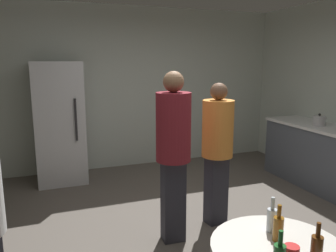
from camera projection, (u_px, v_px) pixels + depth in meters
The scene contains 10 objects.
ground_plane at pixel (196, 240), 3.47m from camera, with size 5.20×5.20×0.10m, color #5B544C.
wall_back at pixel (132, 88), 5.63m from camera, with size 5.32×0.06×2.70m, color beige.
refrigerator at pixel (60, 123), 4.90m from camera, with size 0.70×0.68×1.80m.
kitchen_counter at pixel (320, 156), 4.77m from camera, with size 0.64×1.78×0.90m.
kettle at pixel (319, 121), 4.68m from camera, with size 0.24×0.17×0.18m.
beer_bottle_amber at pixel (278, 228), 1.97m from camera, with size 0.06×0.06×0.23m.
beer_bottle_brown at pixel (317, 248), 1.75m from camera, with size 0.06×0.06×0.23m.
beer_bottle_clear at pixel (272, 219), 2.08m from camera, with size 0.06×0.06×0.23m.
person_in_maroon_shirt at pixel (173, 145), 3.20m from camera, with size 0.36×0.36×1.71m.
person_in_orange_shirt at pixel (217, 144), 3.58m from camera, with size 0.39×0.39×1.58m.
Camera 1 is at (-1.38, -2.88, 1.79)m, focal length 35.26 mm.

